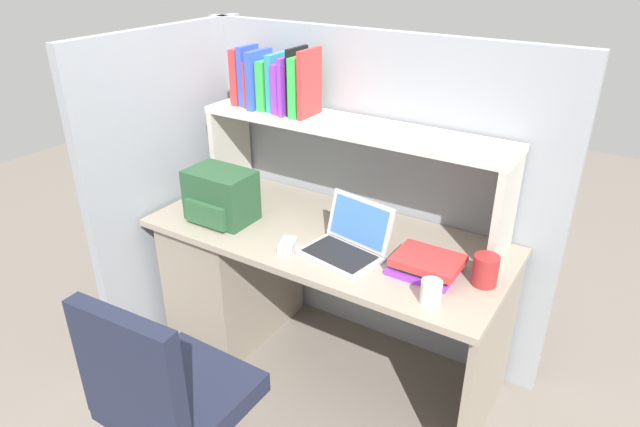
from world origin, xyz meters
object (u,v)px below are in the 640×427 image
object	(u,v)px
laptop	(348,243)
snack_canister	(485,270)
paper_cup	(431,292)
computer_mouse	(288,245)
backpack	(220,196)
office_chair	(174,418)

from	to	relation	value
laptop	snack_canister	size ratio (longest dim) A/B	2.96
laptop	paper_cup	distance (m)	0.44
computer_mouse	paper_cup	xyz separation A→B (m)	(0.66, -0.05, 0.03)
backpack	laptop	bearing A→B (deg)	3.29
paper_cup	office_chair	xyz separation A→B (m)	(-0.65, -0.67, -0.38)
computer_mouse	paper_cup	bearing A→B (deg)	-23.27
backpack	snack_canister	distance (m)	1.20
backpack	office_chair	bearing A→B (deg)	-61.47
computer_mouse	office_chair	bearing A→B (deg)	-108.73
office_chair	computer_mouse	bearing A→B (deg)	-93.28
laptop	snack_canister	world-z (taller)	laptop
snack_canister	paper_cup	bearing A→B (deg)	-118.97
backpack	computer_mouse	world-z (taller)	backpack
paper_cup	office_chair	size ratio (longest dim) A/B	0.10
paper_cup	office_chair	bearing A→B (deg)	-134.32
computer_mouse	snack_canister	size ratio (longest dim) A/B	0.88
backpack	office_chair	distance (m)	0.99
laptop	backpack	distance (m)	0.65
laptop	snack_canister	xyz separation A→B (m)	(0.54, 0.08, 0.01)
backpack	paper_cup	distance (m)	1.08
backpack	paper_cup	bearing A→B (deg)	-5.65
paper_cup	snack_canister	world-z (taller)	snack_canister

